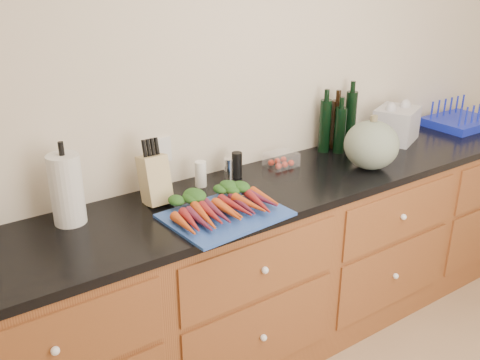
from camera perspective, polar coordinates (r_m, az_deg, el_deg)
wall_back at (r=2.84m, az=2.28°, el=9.12°), size 4.10×0.05×2.60m
cabinets at (r=2.93m, az=5.91°, el=-8.60°), size 3.60×0.64×0.90m
countertop at (r=2.72m, az=6.25°, el=-0.08°), size 3.64×0.62×0.04m
cutting_board at (r=2.29m, az=-1.57°, el=-3.74°), size 0.52×0.41×0.01m
carrots at (r=2.30m, az=-2.06°, el=-2.73°), size 0.45×0.31×0.06m
squash at (r=2.85m, az=13.84°, el=3.66°), size 0.28×0.28×0.25m
paper_towel at (r=2.29m, az=-18.00°, el=-0.97°), size 0.13×0.13×0.30m
knife_block at (r=2.41m, az=-9.08°, el=0.05°), size 0.11×0.11×0.22m
grinder_salt at (r=2.57m, az=-4.22°, el=0.64°), size 0.05×0.05×0.13m
grinder_pepper at (r=2.67m, az=-0.33°, el=1.63°), size 0.05×0.05×0.13m
canister_chrome at (r=2.65m, az=-1.21°, el=1.19°), size 0.05×0.05×0.11m
tomato_box at (r=2.83m, az=4.41°, el=2.18°), size 0.16×0.13×0.07m
bottles at (r=3.11m, az=10.42°, el=5.85°), size 0.26×0.14×0.32m
grocery_bag at (r=3.35m, az=16.32°, el=5.71°), size 0.34×0.31×0.20m
dish_rack at (r=3.80m, az=22.40°, el=5.94°), size 0.41×0.33×0.17m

